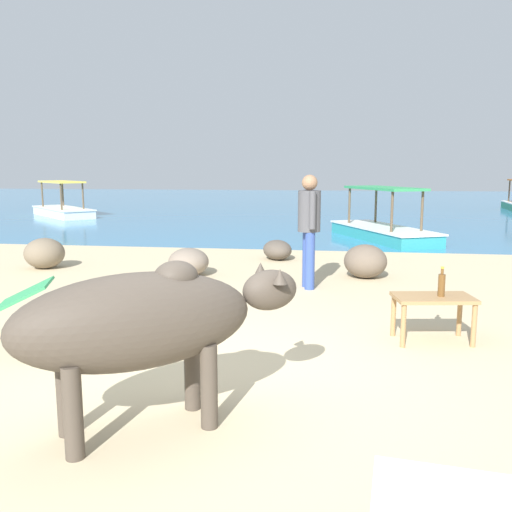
# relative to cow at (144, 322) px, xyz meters

# --- Properties ---
(sand_beach) EXTENTS (18.00, 14.00, 0.04)m
(sand_beach) POSITION_rel_cow_xyz_m (0.21, 1.06, -0.75)
(sand_beach) COLOR #CCB78E
(sand_beach) RESTS_ON ground
(water_surface) EXTENTS (60.00, 36.00, 0.03)m
(water_surface) POSITION_rel_cow_xyz_m (0.21, 23.06, -0.77)
(water_surface) COLOR teal
(water_surface) RESTS_ON ground
(cow) EXTENTS (1.84, 1.46, 1.11)m
(cow) POSITION_rel_cow_xyz_m (0.00, 0.00, 0.00)
(cow) COLOR #4C4238
(cow) RESTS_ON sand_beach
(low_bench_table) EXTENTS (0.82, 0.55, 0.46)m
(low_bench_table) POSITION_rel_cow_xyz_m (2.17, 2.17, -0.35)
(low_bench_table) COLOR #A37A4C
(low_bench_table) RESTS_ON sand_beach
(bottle) EXTENTS (0.07, 0.07, 0.30)m
(bottle) POSITION_rel_cow_xyz_m (2.24, 2.17, -0.15)
(bottle) COLOR brown
(bottle) RESTS_ON low_bench_table
(deck_chair_near) EXTENTS (0.90, 0.76, 0.68)m
(deck_chair_near) POSITION_rel_cow_xyz_m (-1.45, 1.29, -0.35)
(deck_chair_near) COLOR #A37A4C
(deck_chair_near) RESTS_ON sand_beach
(person_standing) EXTENTS (0.32, 0.50, 1.62)m
(person_standing) POSITION_rel_cow_xyz_m (0.84, 4.43, 0.21)
(person_standing) COLOR #334C99
(person_standing) RESTS_ON sand_beach
(shore_rock_large) EXTENTS (0.85, 0.87, 0.53)m
(shore_rock_large) POSITION_rel_cow_xyz_m (1.69, 5.31, -0.47)
(shore_rock_large) COLOR #6B5B4C
(shore_rock_large) RESTS_ON sand_beach
(shore_rock_medium) EXTENTS (0.91, 0.91, 0.52)m
(shore_rock_medium) POSITION_rel_cow_xyz_m (-3.74, 5.34, -0.47)
(shore_rock_medium) COLOR #756651
(shore_rock_medium) RESTS_ON sand_beach
(shore_rock_small) EXTENTS (0.83, 0.90, 0.44)m
(shore_rock_small) POSITION_rel_cow_xyz_m (-1.12, 5.08, -0.51)
(shore_rock_small) COLOR gray
(shore_rock_small) RESTS_ON sand_beach
(shore_rock_flat) EXTENTS (0.76, 0.86, 0.37)m
(shore_rock_flat) POSITION_rel_cow_xyz_m (0.13, 6.83, -0.55)
(shore_rock_flat) COLOR brown
(shore_rock_flat) RESTS_ON sand_beach
(boat_white) EXTENTS (3.45, 3.38, 1.29)m
(boat_white) POSITION_rel_cow_xyz_m (-8.71, 15.36, -0.48)
(boat_white) COLOR white
(boat_white) RESTS_ON water_surface
(boat_teal) EXTENTS (2.56, 3.82, 1.29)m
(boat_teal) POSITION_rel_cow_xyz_m (2.37, 10.30, -0.48)
(boat_teal) COLOR teal
(boat_teal) RESTS_ON water_surface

